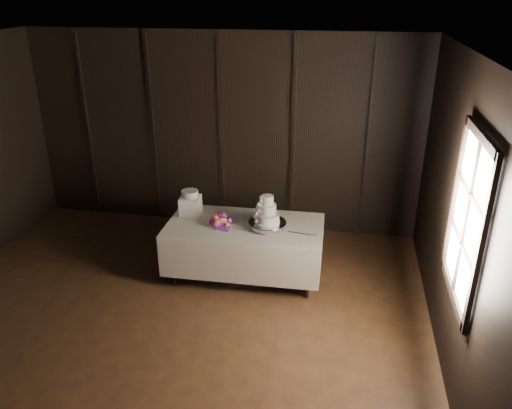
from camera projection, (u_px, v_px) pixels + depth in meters
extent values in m
cube|color=black|center=(140.00, 370.00, 5.05)|extent=(6.04, 7.04, 0.04)
cube|color=black|center=(103.00, 61.00, 3.83)|extent=(6.04, 7.04, 0.04)
cube|color=black|center=(222.00, 133.00, 7.61)|extent=(6.04, 0.04, 3.04)
cube|color=black|center=(482.00, 270.00, 3.93)|extent=(0.04, 7.04, 3.04)
cube|color=black|center=(467.00, 220.00, 4.31)|extent=(0.06, 1.16, 1.56)
cube|color=beige|center=(244.00, 225.00, 6.37)|extent=(2.00, 1.07, 0.01)
cube|color=white|center=(245.00, 252.00, 6.53)|extent=(1.84, 0.95, 0.71)
cylinder|color=silver|center=(267.00, 225.00, 6.25)|extent=(0.55, 0.55, 0.09)
cylinder|color=white|center=(267.00, 218.00, 6.20)|extent=(0.30, 0.30, 0.12)
cylinder|color=white|center=(267.00, 209.00, 6.16)|extent=(0.22, 0.22, 0.12)
cylinder|color=white|center=(268.00, 200.00, 6.11)|extent=(0.15, 0.15, 0.12)
cube|color=white|center=(191.00, 206.00, 6.60)|extent=(0.28, 0.28, 0.25)
cylinder|color=white|center=(190.00, 194.00, 6.54)|extent=(0.28, 0.28, 0.09)
cube|color=silver|center=(299.00, 233.00, 6.13)|extent=(0.37, 0.08, 0.01)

